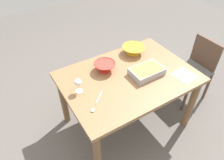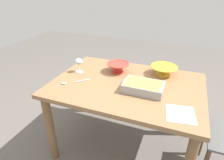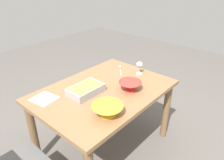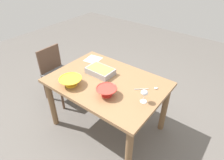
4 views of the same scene
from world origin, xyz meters
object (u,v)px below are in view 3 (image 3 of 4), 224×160
Objects in this scene: wine_glass at (139,65)px; dining_table at (104,99)px; serving_spoon at (120,69)px; napkin at (44,99)px; casserole_dish at (86,89)px; small_bowl at (130,85)px; mixing_bowl at (108,109)px.

dining_table is at bearing 173.90° from wine_glass.
serving_spoon is (-0.04, 0.24, -0.10)m from wine_glass.
serving_spoon reaches higher than napkin.
wine_glass is 0.68× the size of serving_spoon.
casserole_dish is 0.43m from small_bowl.
small_bowl reaches higher than casserole_dish.
napkin is at bearing 145.88° from casserole_dish.
mixing_bowl is at bearing -166.78° from small_bowl.
napkin reaches higher than dining_table.
dining_table is 0.24m from casserole_dish.
wine_glass reaches higher than small_bowl.
wine_glass reaches higher than serving_spoon.
casserole_dish is at bearing 154.68° from dining_table.
mixing_bowl is 1.22× the size of serving_spoon.
small_bowl reaches higher than napkin.
serving_spoon is at bearing 50.03° from small_bowl.
serving_spoon is at bearing 20.54° from dining_table.
dining_table is at bearing -159.46° from serving_spoon.
mixing_bowl is at bearing -70.86° from napkin.
wine_glass is (0.52, -0.06, 0.22)m from dining_table.
dining_table is at bearing 128.58° from small_bowl.
napkin is (-0.65, 0.50, -0.05)m from small_bowl.
dining_table is 5.17× the size of mixing_bowl.
dining_table is 0.53m from serving_spoon.
small_bowl is at bearing -40.61° from casserole_dish.
casserole_dish is at bearing 73.77° from mixing_bowl.
casserole_dish is at bearing 168.96° from wine_glass.
casserole_dish is 1.48× the size of small_bowl.
wine_glass is at bearing 21.89° from small_bowl.
small_bowl is 0.50m from serving_spoon.
wine_glass is 0.26m from serving_spoon.
small_bowl is (0.33, -0.28, 0.01)m from casserole_dish.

